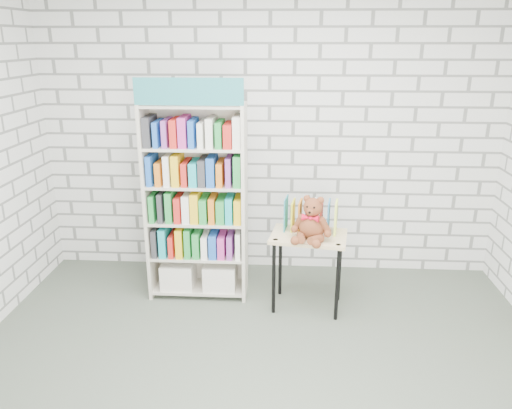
{
  "coord_description": "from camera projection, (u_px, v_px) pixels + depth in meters",
  "views": [
    {
      "loc": [
        0.16,
        -2.87,
        2.31
      ],
      "look_at": [
        -0.07,
        0.95,
        1.03
      ],
      "focal_mm": 35.0,
      "sensor_mm": 36.0,
      "label": 1
    }
  ],
  "objects": [
    {
      "name": "bookshelf",
      "position": [
        197.0,
        201.0,
        4.49
      ],
      "size": [
        0.9,
        0.35,
        2.01
      ],
      "color": "beige",
      "rests_on": "ground"
    },
    {
      "name": "teddy_bear",
      "position": [
        312.0,
        223.0,
        4.16
      ],
      "size": [
        0.35,
        0.34,
        0.38
      ],
      "color": "brown",
      "rests_on": "display_table"
    },
    {
      "name": "room_shell",
      "position": [
        258.0,
        134.0,
        2.89
      ],
      "size": [
        4.52,
        4.02,
        2.81
      ],
      "color": "silver",
      "rests_on": "ground"
    },
    {
      "name": "table_books",
      "position": [
        311.0,
        216.0,
        4.37
      ],
      "size": [
        0.48,
        0.26,
        0.27
      ],
      "color": "teal",
      "rests_on": "display_table"
    },
    {
      "name": "display_table",
      "position": [
        308.0,
        245.0,
        4.34
      ],
      "size": [
        0.71,
        0.54,
        0.7
      ],
      "color": "#D3B67E",
      "rests_on": "ground"
    },
    {
      "name": "ground",
      "position": [
        257.0,
        389.0,
        3.46
      ],
      "size": [
        4.5,
        4.5,
        0.0
      ],
      "primitive_type": "plane",
      "color": "#495245",
      "rests_on": "ground"
    }
  ]
}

